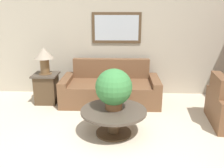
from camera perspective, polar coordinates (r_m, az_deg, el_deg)
The scene contains 6 objects.
wall_back at distance 5.75m, azimuth 3.56°, elevation 10.45°, with size 7.17×0.09×2.60m.
couch_main at distance 5.35m, azimuth -0.34°, elevation -1.25°, with size 2.05×0.96×0.88m.
coffee_table at distance 4.02m, azimuth 0.37°, elevation -7.40°, with size 1.05×1.05×0.42m.
side_table at distance 5.50m, azimuth -14.72°, elevation -0.88°, with size 0.51×0.51×0.64m.
table_lamp at distance 5.34m, azimuth -15.27°, elevation 6.06°, with size 0.40×0.40×0.55m.
potted_plant_on_table at distance 3.89m, azimuth 0.40°, elevation -0.92°, with size 0.58×0.58×0.66m.
Camera 1 is at (-0.14, -2.67, 1.98)m, focal length 40.00 mm.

